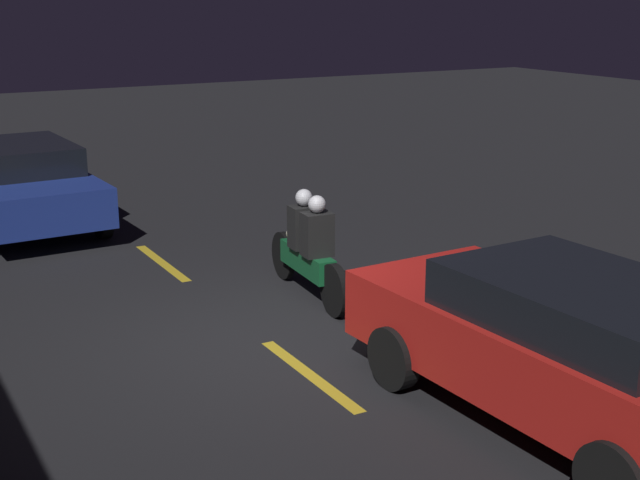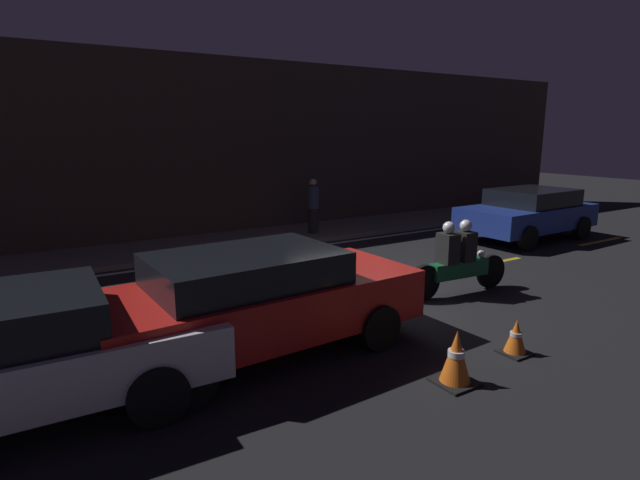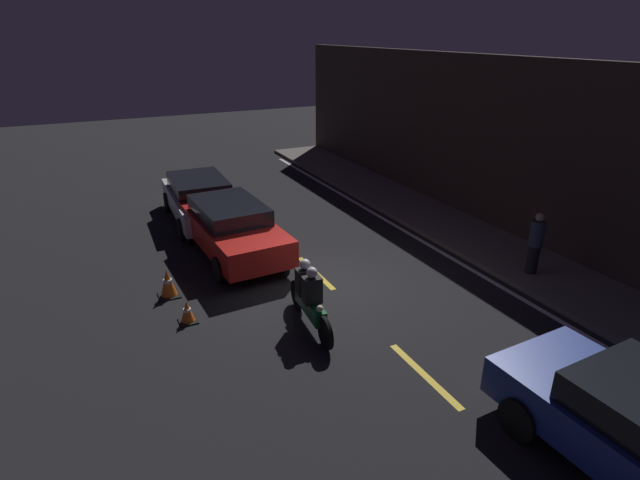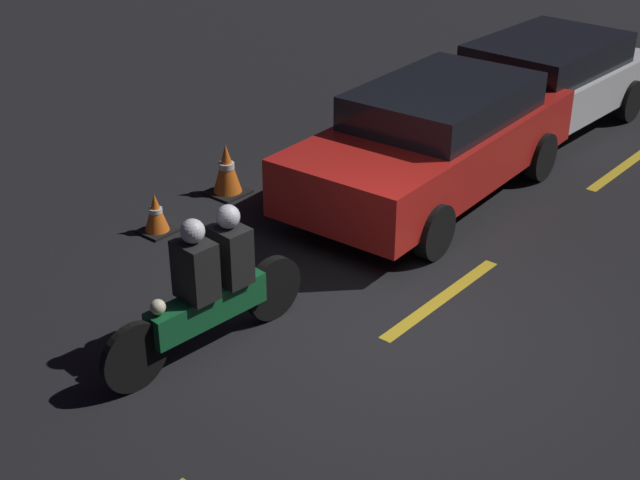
{
  "view_description": "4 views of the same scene",
  "coord_description": "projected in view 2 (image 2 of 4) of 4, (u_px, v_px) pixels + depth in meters",
  "views": [
    {
      "loc": [
        -8.44,
        4.03,
        3.8
      ],
      "look_at": [
        -0.23,
        -0.56,
        1.18
      ],
      "focal_mm": 50.0,
      "sensor_mm": 36.0,
      "label": 1
    },
    {
      "loc": [
        -5.7,
        -7.38,
        2.96
      ],
      "look_at": [
        -0.8,
        0.56,
        0.94
      ],
      "focal_mm": 28.0,
      "sensor_mm": 36.0,
      "label": 2
    },
    {
      "loc": [
        9.19,
        -4.84,
        5.66
      ],
      "look_at": [
        -1.34,
        0.29,
        0.72
      ],
      "focal_mm": 28.0,
      "sensor_mm": 36.0,
      "label": 3
    },
    {
      "loc": [
        5.79,
        4.08,
        4.78
      ],
      "look_at": [
        0.35,
        -0.51,
        1.05
      ],
      "focal_mm": 50.0,
      "sensor_mm": 36.0,
      "label": 4
    }
  ],
  "objects": [
    {
      "name": "lane_dash_d",
      "position": [
        491.0,
        263.0,
        11.49
      ],
      "size": [
        2.0,
        0.14,
        0.01
      ],
      "color": "gold",
      "rests_on": "ground"
    },
    {
      "name": "building_front",
      "position": [
        238.0,
        148.0,
        14.45
      ],
      "size": [
        28.0,
        0.3,
        5.01
      ],
      "color": "#382D28",
      "rests_on": "ground"
    },
    {
      "name": "sedan_blue",
      "position": [
        528.0,
        212.0,
        14.0
      ],
      "size": [
        4.12,
        2.14,
        1.4
      ],
      "rotation": [
        0.0,
        0.0,
        3.18
      ],
      "color": "navy",
      "rests_on": "ground"
    },
    {
      "name": "lane_solid_kerb",
      "position": [
        283.0,
        250.0,
        12.74
      ],
      "size": [
        25.2,
        0.14,
        0.01
      ],
      "color": "silver",
      "rests_on": "ground"
    },
    {
      "name": "motorcycle",
      "position": [
        457.0,
        260.0,
        9.17
      ],
      "size": [
        2.28,
        0.41,
        1.4
      ],
      "rotation": [
        0.0,
        0.0,
        -0.08
      ],
      "color": "black",
      "rests_on": "ground"
    },
    {
      "name": "ground_plane",
      "position": [
        370.0,
        288.0,
        9.69
      ],
      "size": [
        56.0,
        56.0,
        0.0
      ],
      "primitive_type": "plane",
      "color": "black"
    },
    {
      "name": "raised_curb",
      "position": [
        260.0,
        238.0,
        13.89
      ],
      "size": [
        28.0,
        2.3,
        0.12
      ],
      "color": "#605B56",
      "rests_on": "ground"
    },
    {
      "name": "traffic_cone_mid",
      "position": [
        516.0,
        337.0,
        6.76
      ],
      "size": [
        0.38,
        0.38,
        0.49
      ],
      "color": "black",
      "rests_on": "ground"
    },
    {
      "name": "traffic_cone_near",
      "position": [
        456.0,
        358.0,
        5.95
      ],
      "size": [
        0.48,
        0.48,
        0.67
      ],
      "color": "black",
      "rests_on": "ground"
    },
    {
      "name": "lane_dash_c",
      "position": [
        327.0,
        296.0,
        9.18
      ],
      "size": [
        2.0,
        0.14,
        0.01
      ],
      "color": "gold",
      "rests_on": "ground"
    },
    {
      "name": "pedestrian",
      "position": [
        313.0,
        206.0,
        14.18
      ],
      "size": [
        0.34,
        0.34,
        1.56
      ],
      "color": "black",
      "rests_on": "raised_curb"
    },
    {
      "name": "lane_dash_e",
      "position": [
        601.0,
        241.0,
        13.8
      ],
      "size": [
        2.0,
        0.14,
        0.01
      ],
      "color": "gold",
      "rests_on": "ground"
    },
    {
      "name": "lane_dash_b",
      "position": [
        51.0,
        352.0,
        6.87
      ],
      "size": [
        2.0,
        0.14,
        0.01
      ],
      "color": "gold",
      "rests_on": "ground"
    },
    {
      "name": "taxi_red",
      "position": [
        258.0,
        298.0,
        6.71
      ],
      "size": [
        4.47,
        2.07,
        1.43
      ],
      "rotation": [
        0.0,
        0.0,
        0.05
      ],
      "color": "red",
      "rests_on": "ground"
    }
  ]
}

